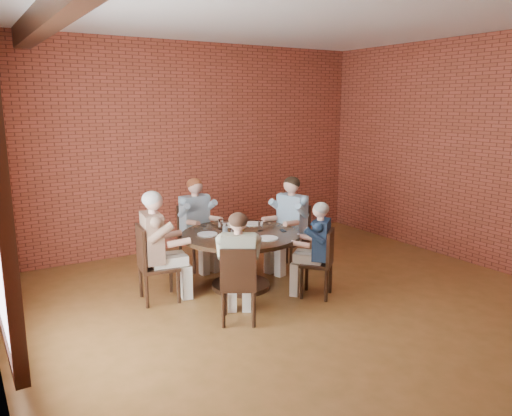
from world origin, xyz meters
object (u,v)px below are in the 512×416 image
diner_c (158,247)px  smartphone (283,231)px  diner_a (289,224)px  diner_b (197,224)px  chair_e (322,260)px  chair_c (151,261)px  dining_table (241,249)px  diner_e (317,250)px  chair_b (194,233)px  chair_d (239,282)px  chair_a (293,234)px  diner_d (239,268)px

diner_c → smartphone: 1.66m
diner_a → smartphone: size_ratio=10.51×
diner_c → diner_b: bearing=-38.5°
diner_c → chair_e: diner_c is taller
chair_c → smartphone: (1.71, -0.36, 0.23)m
dining_table → diner_e: 1.02m
chair_b → diner_e: (0.82, -1.89, 0.10)m
chair_b → chair_d: size_ratio=1.05×
chair_a → diner_b: size_ratio=0.71×
dining_table → chair_e: bearing=-48.7°
chair_d → smartphone: 1.39m
chair_c → chair_e: size_ratio=1.10×
chair_c → diner_e: (1.84, -0.93, 0.09)m
chair_e → diner_c: bearing=-69.6°
chair_a → chair_b: chair_a is taller
diner_a → diner_e: (-0.31, -1.04, -0.08)m
diner_b → smartphone: bearing=-69.0°
diner_a → chair_e: (-0.27, -1.10, -0.21)m
diner_c → smartphone: bearing=-94.1°
diner_a → smartphone: 0.66m
chair_b → chair_c: chair_c is taller
chair_a → chair_e: size_ratio=1.10×
diner_e → smartphone: size_ratio=9.30×
diner_c → chair_e: 2.05m
diner_d → chair_e: diner_d is taller
chair_b → chair_e: bearing=-73.6°
chair_a → chair_c: chair_c is taller
dining_table → chair_d: chair_d is taller
chair_a → diner_b: (-1.21, 0.74, 0.15)m
dining_table → chair_e: 1.08m
diner_a → chair_d: bearing=-67.3°
chair_c → diner_d: size_ratio=0.76×
chair_b → diner_c: diner_c is taller
chair_c → chair_e: (1.89, -0.98, -0.04)m
diner_c → diner_d: 1.19m
chair_b → diner_b: 0.18m
diner_e → smartphone: bearing=-118.2°
chair_d → chair_b: bearing=-70.6°
diner_c → chair_c: bearing=90.0°
chair_b → chair_c: bearing=-144.4°
dining_table → diner_b: bearing=97.7°
chair_c → diner_e: bearing=-108.6°
diner_a → chair_e: size_ratio=1.58×
chair_c → smartphone: size_ratio=7.36×
chair_a → chair_e: bearing=-33.5°
chair_d → chair_a: bearing=-111.3°
diner_e → chair_a: bearing=-151.8°
dining_table → chair_c: 1.19m
chair_a → diner_c: diner_c is taller
dining_table → diner_c: (-1.08, 0.15, 0.16)m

